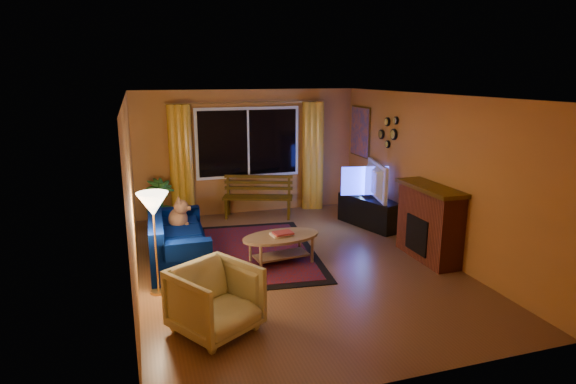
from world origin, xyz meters
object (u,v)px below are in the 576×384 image
object	(u,v)px
sofa	(178,238)
armchair	(215,297)
coffee_table	(281,249)
tv_console	(370,212)
bench	(258,207)
floor_lamp	(156,244)

from	to	relation	value
sofa	armchair	xyz separation A→B (m)	(0.21, -2.21, 0.03)
armchair	coffee_table	distance (m)	2.14
armchair	coffee_table	xyz separation A→B (m)	(1.27, 1.71, -0.20)
armchair	tv_console	world-z (taller)	armchair
bench	floor_lamp	world-z (taller)	floor_lamp
sofa	floor_lamp	world-z (taller)	floor_lamp
floor_lamp	tv_console	distance (m)	4.33
sofa	tv_console	world-z (taller)	sofa
floor_lamp	armchair	bearing A→B (deg)	-65.04
sofa	coffee_table	distance (m)	1.57
coffee_table	floor_lamp	bearing A→B (deg)	-164.78
bench	coffee_table	xyz separation A→B (m)	(-0.25, -2.43, 0.01)
floor_lamp	coffee_table	world-z (taller)	floor_lamp
floor_lamp	coffee_table	distance (m)	1.95
bench	armchair	distance (m)	4.42
floor_lamp	coffee_table	bearing A→B (deg)	15.22
sofa	floor_lamp	distance (m)	1.10
coffee_table	tv_console	xyz separation A→B (m)	(2.11, 1.25, 0.05)
armchair	floor_lamp	bearing A→B (deg)	83.64
armchair	tv_console	size ratio (longest dim) A/B	0.64
floor_lamp	tv_console	size ratio (longest dim) A/B	1.02
floor_lamp	tv_console	world-z (taller)	floor_lamp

